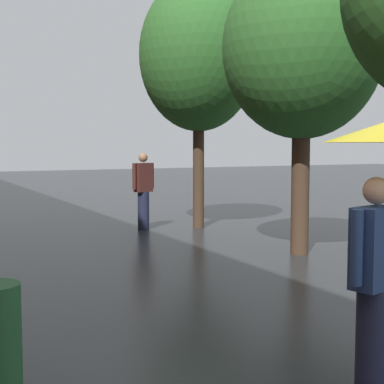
{
  "coord_description": "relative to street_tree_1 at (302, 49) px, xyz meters",
  "views": [
    {
      "loc": [
        -3.04,
        -2.99,
        1.93
      ],
      "look_at": [
        0.16,
        3.26,
        1.35
      ],
      "focal_mm": 53.49,
      "sensor_mm": 36.0,
      "label": 1
    }
  ],
  "objects": [
    {
      "name": "street_tree_1",
      "position": [
        0.0,
        0.0,
        0.0
      ],
      "size": [
        2.77,
        2.77,
        5.17
      ],
      "color": "#473323",
      "rests_on": "ground"
    },
    {
      "name": "street_tree_2",
      "position": [
        -0.09,
        3.67,
        0.38
      ],
      "size": [
        2.72,
        2.72,
        5.72
      ],
      "color": "#473323",
      "rests_on": "ground"
    },
    {
      "name": "pedestrian_walking_midground",
      "position": [
        -1.35,
        3.97,
        -2.65
      ],
      "size": [
        0.57,
        0.4,
        1.75
      ],
      "color": "#1E233D",
      "rests_on": "ground"
    }
  ]
}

